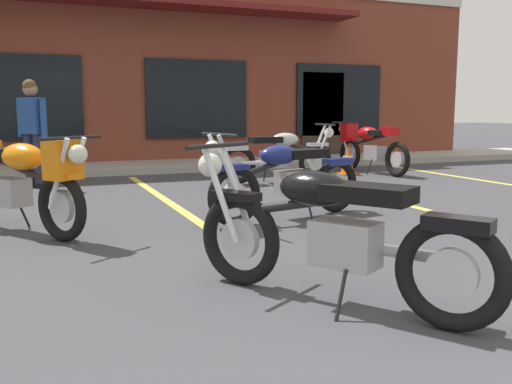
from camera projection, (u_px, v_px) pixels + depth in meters
name	position (u px, v px, depth m)	size (l,w,h in m)	color
ground_plane	(252.00, 258.00, 4.62)	(80.00, 80.00, 0.00)	#3D3D42
sidewalk_kerb	(122.00, 167.00, 11.26)	(22.00, 1.80, 0.14)	#A8A59E
brick_storefront_building	(98.00, 76.00, 14.38)	(17.79, 6.95, 4.15)	brown
painted_stall_lines	(159.00, 196.00, 7.96)	(11.26, 4.80, 0.01)	#DBCC4C
motorcycle_foreground_classic	(330.00, 231.00, 3.45)	(1.38, 1.85, 0.98)	black
motorcycle_red_sportbike	(279.00, 155.00, 9.40)	(2.11, 0.66, 0.98)	black
motorcycle_black_cruiser	(21.00, 180.00, 5.45)	(1.42, 1.83, 0.98)	black
motorcycle_blue_standard	(369.00, 145.00, 10.88)	(0.66, 2.11, 0.98)	black
motorcycle_green_cafe_racer	(287.00, 178.00, 6.20)	(2.08, 0.88, 0.98)	black
person_in_shorts_foreground	(32.00, 127.00, 8.70)	(0.47, 0.52, 1.68)	black
traffic_cone	(348.00, 161.00, 10.56)	(0.34, 0.34, 0.53)	orange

